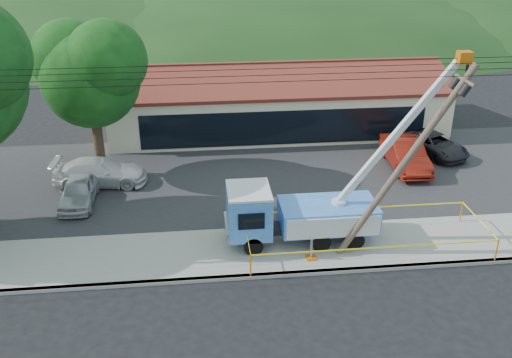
{
  "coord_description": "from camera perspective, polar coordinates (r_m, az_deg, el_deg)",
  "views": [
    {
      "loc": [
        -1.45,
        -17.4,
        13.77
      ],
      "look_at": [
        0.98,
        5.0,
        3.15
      ],
      "focal_mm": 40.0,
      "sensor_mm": 36.0,
      "label": 1
    }
  ],
  "objects": [
    {
      "name": "car_red",
      "position": [
        34.72,
        14.55,
        1.01
      ],
      "size": [
        1.95,
        5.14,
        1.67
      ],
      "primitive_type": "imported",
      "rotation": [
        0.0,
        0.0,
        -0.04
      ],
      "color": "maroon",
      "rests_on": "ground"
    },
    {
      "name": "hill_east",
      "position": [
        80.13,
        17.58,
        14.22
      ],
      "size": [
        72.8,
        52.0,
        26.0
      ],
      "primitive_type": "ellipsoid",
      "color": "#173613",
      "rests_on": "ground"
    },
    {
      "name": "sidewalk",
      "position": [
        25.45,
        -1.96,
        -7.34
      ],
      "size": [
        60.0,
        4.0,
        0.15
      ],
      "primitive_type": "cube",
      "color": "gray",
      "rests_on": "ground"
    },
    {
      "name": "curb",
      "position": [
        23.87,
        -1.61,
        -9.78
      ],
      "size": [
        60.0,
        0.25,
        0.15
      ],
      "primitive_type": "cube",
      "color": "gray",
      "rests_on": "ground"
    },
    {
      "name": "utility_truck",
      "position": [
        25.55,
        4.21,
        -3.27
      ],
      "size": [
        10.12,
        3.63,
        8.51
      ],
      "color": "black",
      "rests_on": "ground"
    },
    {
      "name": "hill_center",
      "position": [
        74.58,
        2.84,
        14.57
      ],
      "size": [
        89.6,
        64.0,
        32.0
      ],
      "primitive_type": "ellipsoid",
      "color": "#173613",
      "rests_on": "ground"
    },
    {
      "name": "hill_west",
      "position": [
        74.93,
        -16.99,
        13.59
      ],
      "size": [
        78.4,
        56.0,
        28.0
      ],
      "primitive_type": "ellipsoid",
      "color": "#173613",
      "rests_on": "ground"
    },
    {
      "name": "ground",
      "position": [
        22.24,
        -1.14,
        -13.03
      ],
      "size": [
        120.0,
        120.0,
        0.0
      ],
      "primitive_type": "plane",
      "color": "black",
      "rests_on": "ground"
    },
    {
      "name": "car_dark",
      "position": [
        37.14,
        17.28,
        2.28
      ],
      "size": [
        3.57,
        5.09,
        1.29
      ],
      "primitive_type": "imported",
      "rotation": [
        0.0,
        0.0,
        0.34
      ],
      "color": "black",
      "rests_on": "ground"
    },
    {
      "name": "strip_mall",
      "position": [
        39.6,
        2.03,
        7.75
      ],
      "size": [
        22.5,
        8.53,
        4.67
      ],
      "color": "beige",
      "rests_on": "ground"
    },
    {
      "name": "leaning_pole",
      "position": [
        24.26,
        15.17,
        2.35
      ],
      "size": [
        5.18,
        1.64,
        8.42
      ],
      "color": "brown",
      "rests_on": "ground"
    },
    {
      "name": "car_white",
      "position": [
        32.66,
        -15.15,
        -0.64
      ],
      "size": [
        5.17,
        2.39,
        1.46
      ],
      "primitive_type": "imported",
      "rotation": [
        0.0,
        0.0,
        1.5
      ],
      "color": "silver",
      "rests_on": "ground"
    },
    {
      "name": "tree_lot",
      "position": [
        31.81,
        -16.33,
        10.49
      ],
      "size": [
        6.3,
        5.6,
        8.94
      ],
      "color": "#332316",
      "rests_on": "ground"
    },
    {
      "name": "parking_lot",
      "position": [
        32.48,
        -3.05,
        0.21
      ],
      "size": [
        60.0,
        12.0,
        0.1
      ],
      "primitive_type": "cube",
      "color": "#28282B",
      "rests_on": "ground"
    },
    {
      "name": "caution_tape",
      "position": [
        25.83,
        10.86,
        -5.13
      ],
      "size": [
        10.63,
        3.56,
        1.03
      ],
      "color": "#D1600B",
      "rests_on": "ground"
    },
    {
      "name": "car_silver",
      "position": [
        30.89,
        -17.12,
        -2.46
      ],
      "size": [
        1.72,
        4.13,
        1.4
      ],
      "primitive_type": "imported",
      "rotation": [
        0.0,
        0.0,
        -0.02
      ],
      "color": "#AAACB1",
      "rests_on": "ground"
    }
  ]
}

